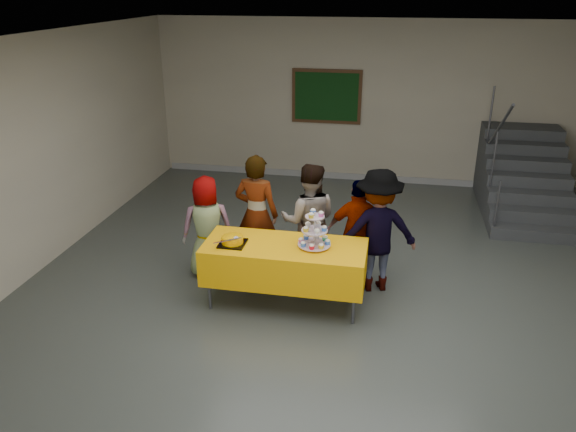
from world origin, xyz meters
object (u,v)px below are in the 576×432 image
(bear_cake, at_px, (232,239))
(noticeboard, at_px, (326,97))
(schoolchild_a, at_px, (207,227))
(schoolchild_b, at_px, (257,214))
(cupcake_stand, at_px, (314,234))
(schoolchild_c, at_px, (309,221))
(schoolchild_d, at_px, (358,232))
(bake_table, at_px, (285,261))
(schoolchild_e, at_px, (377,231))
(staircase, at_px, (521,179))

(bear_cake, xyz_separation_m, noticeboard, (0.44, 4.81, 0.77))
(schoolchild_a, bearing_deg, schoolchild_b, 178.80)
(cupcake_stand, bearing_deg, schoolchild_a, 160.51)
(bear_cake, relative_size, schoolchild_c, 0.24)
(schoolchild_a, bearing_deg, schoolchild_c, 168.53)
(schoolchild_d, relative_size, noticeboard, 1.05)
(bake_table, height_order, cupcake_stand, cupcake_stand)
(schoolchild_b, bearing_deg, schoolchild_a, 27.09)
(cupcake_stand, bearing_deg, schoolchild_e, 39.33)
(schoolchild_a, distance_m, schoolchild_d, 1.93)
(schoolchild_b, height_order, schoolchild_c, schoolchild_b)
(schoolchild_d, bearing_deg, staircase, -132.69)
(bake_table, xyz_separation_m, staircase, (3.31, 3.88, -0.07))
(cupcake_stand, height_order, schoolchild_b, schoolchild_b)
(schoolchild_c, distance_m, staircase, 4.43)
(bear_cake, distance_m, schoolchild_b, 0.87)
(schoolchild_e, bearing_deg, staircase, -140.88)
(bake_table, height_order, schoolchild_d, schoolchild_d)
(schoolchild_b, relative_size, noticeboard, 1.23)
(bear_cake, bearing_deg, schoolchild_e, 22.89)
(bake_table, distance_m, staircase, 5.10)
(schoolchild_d, distance_m, noticeboard, 4.22)
(bake_table, relative_size, schoolchild_a, 1.40)
(schoolchild_d, height_order, noticeboard, noticeboard)
(bear_cake, bearing_deg, noticeboard, 84.72)
(cupcake_stand, relative_size, schoolchild_a, 0.33)
(schoolchild_a, xyz_separation_m, schoolchild_c, (1.28, 0.24, 0.09))
(cupcake_stand, bearing_deg, schoolchild_b, 139.26)
(schoolchild_a, xyz_separation_m, schoolchild_e, (2.16, 0.05, 0.11))
(schoolchild_e, distance_m, staircase, 4.01)
(schoolchild_c, relative_size, noticeboard, 1.17)
(noticeboard, bearing_deg, schoolchild_a, -103.14)
(schoolchild_c, distance_m, schoolchild_e, 0.89)
(bear_cake, height_order, schoolchild_b, schoolchild_b)
(bear_cake, bearing_deg, cupcake_stand, 7.35)
(schoolchild_d, bearing_deg, schoolchild_b, -6.94)
(schoolchild_d, distance_m, staircase, 4.05)
(staircase, bearing_deg, noticeboard, 166.44)
(schoolchild_b, relative_size, schoolchild_d, 1.17)
(schoolchild_a, xyz_separation_m, schoolchild_b, (0.60, 0.23, 0.13))
(cupcake_stand, distance_m, schoolchild_b, 1.15)
(schoolchild_a, bearing_deg, schoolchild_e, 159.40)
(schoolchild_c, height_order, schoolchild_e, schoolchild_e)
(cupcake_stand, relative_size, staircase, 0.19)
(bear_cake, xyz_separation_m, schoolchild_b, (0.07, 0.87, -0.03))
(bear_cake, distance_m, staircase, 5.59)
(cupcake_stand, relative_size, schoolchild_b, 0.28)
(schoolchild_c, bearing_deg, schoolchild_e, 160.74)
(bear_cake, distance_m, schoolchild_a, 0.85)
(noticeboard, bearing_deg, schoolchild_d, -76.70)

